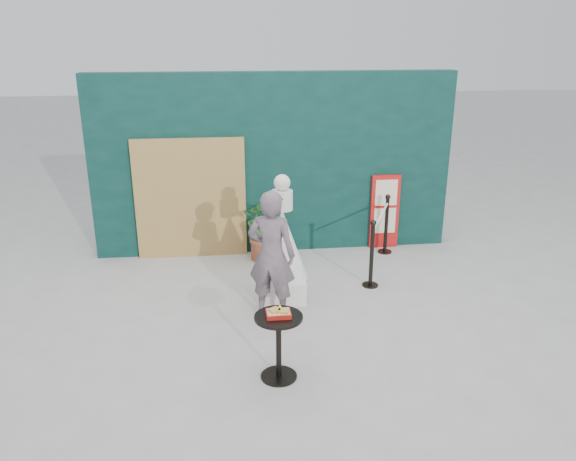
{
  "coord_description": "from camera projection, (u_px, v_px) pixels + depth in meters",
  "views": [
    {
      "loc": [
        -0.88,
        -6.04,
        3.57
      ],
      "look_at": [
        0.0,
        1.2,
        1.0
      ],
      "focal_mm": 35.0,
      "sensor_mm": 36.0,
      "label": 1
    }
  ],
  "objects": [
    {
      "name": "ground",
      "position": [
        300.0,
        339.0,
        6.94
      ],
      "size": [
        60.0,
        60.0,
        0.0
      ],
      "primitive_type": "plane",
      "color": "#ADAAA5",
      "rests_on": "ground"
    },
    {
      "name": "statue",
      "position": [
        282.0,
        250.0,
        7.76
      ],
      "size": [
        0.71,
        0.71,
        1.81
      ],
      "color": "white",
      "rests_on": "ground"
    },
    {
      "name": "bamboo_fence",
      "position": [
        191.0,
        199.0,
        9.2
      ],
      "size": [
        1.8,
        0.08,
        2.0
      ],
      "primitive_type": "cube",
      "color": "tan",
      "rests_on": "ground"
    },
    {
      "name": "back_wall",
      "position": [
        274.0,
        164.0,
        9.39
      ],
      "size": [
        6.0,
        0.3,
        3.0
      ],
      "primitive_type": "cube",
      "color": "black",
      "rests_on": "ground"
    },
    {
      "name": "stanchion_barrier",
      "position": [
        379.0,
        239.0,
        8.87
      ],
      "size": [
        0.84,
        1.54,
        1.03
      ],
      "color": "black",
      "rests_on": "ground"
    },
    {
      "name": "cafe_table",
      "position": [
        279.0,
        337.0,
        6.0
      ],
      "size": [
        0.52,
        0.52,
        0.75
      ],
      "color": "black",
      "rests_on": "ground"
    },
    {
      "name": "planter",
      "position": [
        262.0,
        224.0,
        9.18
      ],
      "size": [
        0.63,
        0.54,
        1.07
      ],
      "color": "brown",
      "rests_on": "ground"
    },
    {
      "name": "woman",
      "position": [
        271.0,
        255.0,
        7.24
      ],
      "size": [
        0.74,
        0.62,
        1.73
      ],
      "primitive_type": "imported",
      "rotation": [
        0.0,
        0.0,
        2.77
      ],
      "color": "slate",
      "rests_on": "ground"
    },
    {
      "name": "food_basket",
      "position": [
        279.0,
        313.0,
        5.91
      ],
      "size": [
        0.26,
        0.19,
        0.11
      ],
      "color": "#A91C12",
      "rests_on": "cafe_table"
    },
    {
      "name": "menu_board",
      "position": [
        385.0,
        212.0,
        9.71
      ],
      "size": [
        0.5,
        0.07,
        1.3
      ],
      "color": "red",
      "rests_on": "ground"
    }
  ]
}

